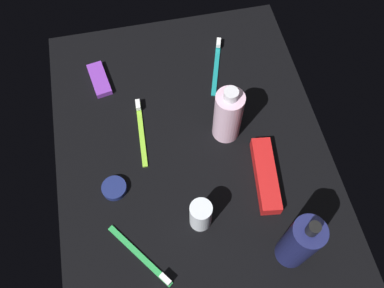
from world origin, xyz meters
TOP-DOWN VIEW (x-y plane):
  - ground_plane at (0.00, 0.00)cm, footprint 84.00×64.00cm
  - lotion_bottle at (27.88, 15.17)cm, footprint 6.33×6.33cm
  - bodywash_bottle at (-3.22, 9.01)cm, footprint 6.52×6.52cm
  - deodorant_stick at (17.41, -1.78)cm, footprint 4.67×4.67cm
  - toothbrush_lime at (-7.90, -11.05)cm, footprint 18.04×2.08cm
  - toothbrush_teal at (-23.58, 11.60)cm, footprint 17.50×6.68cm
  - toothbrush_green at (22.94, -15.12)cm, footprint 15.14×11.74cm
  - toothpaste_box_red at (10.48, 14.82)cm, footprint 18.03×6.72cm
  - snack_bar_purple at (-24.57, -19.47)cm, footprint 10.93×5.73cm
  - cream_tin_left at (6.28, -19.17)cm, footprint 5.60×5.60cm

SIDE VIEW (x-z plane):
  - ground_plane at x=0.00cm, z-range -1.20..0.00cm
  - toothbrush_lime at x=-7.90cm, z-range -0.44..1.66cm
  - toothbrush_teal at x=-23.58cm, z-range -0.44..1.66cm
  - toothbrush_green at x=22.94cm, z-range -0.44..1.66cm
  - snack_bar_purple at x=-24.57cm, z-range 0.00..1.50cm
  - cream_tin_left at x=6.28cm, z-range 0.00..1.56cm
  - toothpaste_box_red at x=10.48cm, z-range 0.00..3.20cm
  - deodorant_stick at x=17.41cm, z-range 0.00..8.80cm
  - bodywash_bottle at x=-3.22cm, z-range -0.81..16.06cm
  - lotion_bottle at x=27.88cm, z-range -1.21..18.58cm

